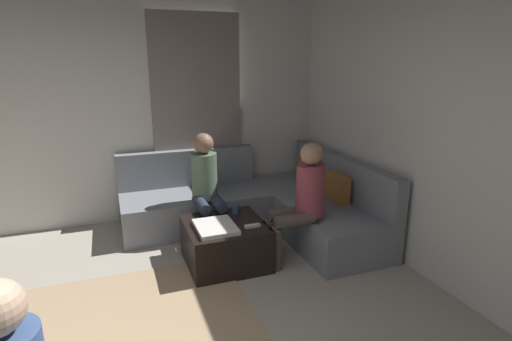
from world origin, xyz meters
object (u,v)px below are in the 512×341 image
(sectional_couch, at_px, (262,205))
(person_on_couch_side, at_px, (207,185))
(person_on_couch_back, at_px, (301,198))
(game_remote, at_px, (253,226))
(ottoman, at_px, (225,243))
(coffee_mug, at_px, (236,209))

(sectional_couch, xyz_separation_m, person_on_couch_side, (0.15, -0.70, 0.38))
(person_on_couch_back, distance_m, person_on_couch_side, 1.06)
(person_on_couch_side, bearing_deg, game_remote, 109.93)
(sectional_couch, relative_size, ottoman, 3.36)
(sectional_couch, relative_size, game_remote, 17.00)
(coffee_mug, relative_size, person_on_couch_back, 0.08)
(coffee_mug, xyz_separation_m, person_on_couch_back, (0.42, 0.53, 0.19))
(game_remote, xyz_separation_m, person_on_couch_side, (-0.72, -0.26, 0.23))
(person_on_couch_back, bearing_deg, ottoman, 74.16)
(coffee_mug, bearing_deg, person_on_couch_side, -145.43)
(sectional_couch, relative_size, person_on_couch_back, 2.12)
(ottoman, bearing_deg, person_on_couch_back, 74.16)
(sectional_couch, xyz_separation_m, person_on_couch_back, (0.89, 0.06, 0.38))
(ottoman, xyz_separation_m, person_on_couch_back, (0.20, 0.71, 0.45))
(sectional_couch, distance_m, person_on_couch_back, 0.97)
(ottoman, height_order, coffee_mug, coffee_mug)
(sectional_couch, height_order, game_remote, sectional_couch)
(person_on_couch_back, xyz_separation_m, person_on_couch_side, (-0.74, -0.76, 0.00))
(coffee_mug, distance_m, person_on_couch_back, 0.71)
(sectional_couch, xyz_separation_m, coffee_mug, (0.47, -0.48, 0.19))
(coffee_mug, height_order, person_on_couch_back, person_on_couch_back)
(ottoman, relative_size, person_on_couch_back, 0.63)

